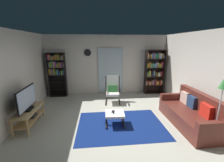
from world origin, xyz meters
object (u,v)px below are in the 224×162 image
cell_phone (113,111)px  ottoman (115,115)px  lounge_armchair (113,88)px  leather_sofa (191,114)px  television (27,99)px  bookshelf_near_tv (57,70)px  floor_lamp_by_sofa (222,92)px  wall_clock (88,53)px  bookshelf_near_sofa (154,70)px  tv_stand (29,115)px  tv_remote (113,112)px

cell_phone → ottoman: bearing=-47.2°
lounge_armchair → leather_sofa: bearing=-43.1°
television → bookshelf_near_tv: bearing=85.2°
leather_sofa → floor_lamp_by_sofa: 1.26m
television → wall_clock: wall_clock is taller
cell_phone → floor_lamp_by_sofa: size_ratio=0.09×
bookshelf_near_sofa → lounge_armchair: 2.21m
bookshelf_near_tv → lounge_armchair: 2.52m
bookshelf_near_tv → television: bearing=-94.8°
ottoman → floor_lamp_by_sofa: bearing=-25.7°
bookshelf_near_sofa → wall_clock: wall_clock is taller
cell_phone → tv_stand: bearing=-166.5°
leather_sofa → ottoman: 2.15m
ottoman → bookshelf_near_sofa: bearing=51.0°
tv_stand → bookshelf_near_sofa: bearing=28.0°
television → wall_clock: size_ratio=3.51×
leather_sofa → cell_phone: size_ratio=14.08×
leather_sofa → floor_lamp_by_sofa: bearing=-90.5°
bookshelf_near_sofa → floor_lamp_by_sofa: bookshelf_near_sofa is taller
floor_lamp_by_sofa → wall_clock: (-2.99, 3.79, 0.60)m
television → lounge_armchair: television is taller
lounge_armchair → tv_remote: (-0.16, -1.71, -0.16)m
bookshelf_near_sofa → floor_lamp_by_sofa: bearing=-89.1°
tv_stand → lounge_armchair: 2.91m
tv_stand → floor_lamp_by_sofa: 4.76m
television → bookshelf_near_tv: 2.44m
tv_stand → bookshelf_near_tv: bookshelf_near_tv is taller
tv_stand → wall_clock: (1.51, 2.55, 1.54)m
tv_stand → television: 0.47m
floor_lamp_by_sofa → leather_sofa: bearing=89.5°
leather_sofa → wall_clock: size_ratio=6.80×
television → leather_sofa: (4.50, -0.38, -0.46)m
tv_remote → wall_clock: wall_clock is taller
bookshelf_near_tv → lounge_armchair: bearing=-21.4°
leather_sofa → ottoman: bearing=175.3°
leather_sofa → lounge_armchair: lounge_armchair is taller
wall_clock → bookshelf_near_sofa: bearing=-3.7°
television → floor_lamp_by_sofa: (4.49, -1.23, 0.47)m
cell_phone → wall_clock: 3.18m
tv_stand → floor_lamp_by_sofa: (4.50, -1.25, 0.94)m
television → bookshelf_near_sofa: bookshelf_near_sofa is taller
bookshelf_near_tv → cell_phone: size_ratio=13.37×
tv_remote → wall_clock: 3.23m
lounge_armchair → bookshelf_near_tv: bearing=158.6°
leather_sofa → lounge_armchair: bearing=136.9°
television → bookshelf_near_sofa: bearing=28.1°
television → tv_remote: (2.32, -0.19, -0.40)m
television → wall_clock: 3.16m
leather_sofa → bookshelf_near_sofa: bearing=91.3°
tv_remote → floor_lamp_by_sofa: 2.57m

